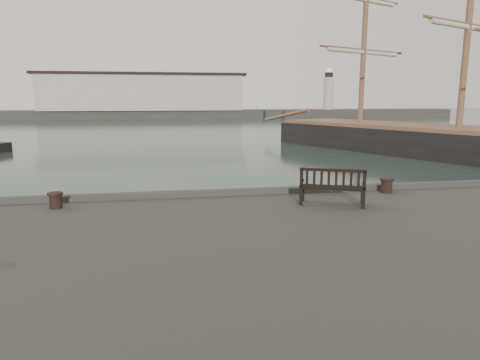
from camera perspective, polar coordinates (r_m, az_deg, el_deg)
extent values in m
plane|color=black|center=(14.23, 3.16, -7.86)|extent=(400.00, 400.00, 0.00)
cube|color=#383530|center=(105.24, -8.29, 8.67)|extent=(140.00, 8.00, 2.00)
cube|color=#A7A49B|center=(105.26, -12.80, 11.24)|extent=(46.00, 9.00, 8.00)
cube|color=black|center=(105.41, -12.90, 13.58)|extent=(48.00, 9.50, 0.60)
cylinder|color=#A7A49B|center=(112.88, 11.70, 11.23)|extent=(2.40, 2.40, 8.00)
sphere|color=silver|center=(113.08, 11.80, 13.96)|extent=(1.61, 1.61, 1.61)
cube|color=black|center=(12.43, 12.21, -0.99)|extent=(1.91, 1.28, 0.05)
cube|color=black|center=(12.12, 12.23, 0.02)|extent=(1.69, 0.77, 0.54)
cube|color=black|center=(12.48, 12.16, -2.11)|extent=(1.77, 1.16, 0.50)
cylinder|color=black|center=(12.87, -23.38, -2.51)|extent=(0.44, 0.44, 0.44)
cylinder|color=black|center=(14.56, 18.97, -0.69)|extent=(0.58, 0.58, 0.47)
cube|color=black|center=(37.74, 26.88, 3.19)|extent=(20.60, 34.76, 3.49)
cube|color=brown|center=(37.58, 27.12, 6.06)|extent=(19.99, 33.98, 0.30)
cylinder|color=brown|center=(43.79, 16.38, 20.24)|extent=(0.49, 0.49, 19.99)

